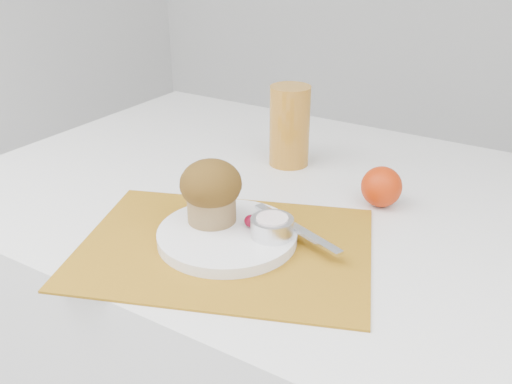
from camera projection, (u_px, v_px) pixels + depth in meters
The scene contains 11 objects.
table at pixel (293, 360), 1.15m from camera, with size 1.20×0.80×0.75m, color white.
placemat at pixel (225, 247), 0.83m from camera, with size 0.42×0.31×0.00m, color #A26D16.
plate at pixel (227, 235), 0.84m from camera, with size 0.21×0.21×0.02m, color white.
ramekin at pixel (272, 227), 0.82m from camera, with size 0.06×0.06×0.03m, color silver.
cream at pixel (272, 219), 0.81m from camera, with size 0.05×0.05×0.01m, color white.
raspberry_near at pixel (260, 219), 0.85m from camera, with size 0.02×0.02×0.02m, color #5D0203.
raspberry_far at pixel (251, 221), 0.84m from camera, with size 0.02×0.02×0.02m, color #500212.
butter_knife at pixel (296, 228), 0.84m from camera, with size 0.18×0.01×0.00m, color silver.
orange at pixel (381, 187), 0.94m from camera, with size 0.07×0.07×0.07m, color red.
juice_glass at pixel (290, 126), 1.08m from camera, with size 0.08×0.08×0.15m, color #B67622.
muffin at pixel (211, 190), 0.84m from camera, with size 0.09×0.09×0.10m.
Camera 1 is at (0.41, -0.75, 1.18)m, focal length 40.00 mm.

